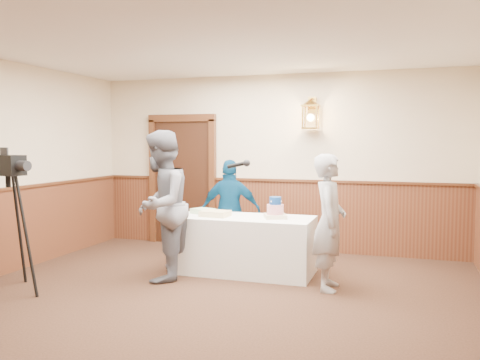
# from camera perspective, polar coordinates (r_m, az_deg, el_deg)

# --- Properties ---
(ground) EXTENTS (7.00, 7.00, 0.00)m
(ground) POSITION_cam_1_polar(r_m,az_deg,el_deg) (5.15, -5.99, -15.44)
(ground) COLOR black
(ground) RESTS_ON ground
(room_shell) EXTENTS (6.02, 7.02, 2.81)m
(room_shell) POSITION_cam_1_polar(r_m,az_deg,el_deg) (5.29, -4.66, 1.96)
(room_shell) COLOR beige
(room_shell) RESTS_ON ground
(display_table) EXTENTS (1.80, 0.80, 0.75)m
(display_table) POSITION_cam_1_polar(r_m,az_deg,el_deg) (6.76, 0.53, -7.29)
(display_table) COLOR white
(display_table) RESTS_ON ground
(tiered_cake) EXTENTS (0.35, 0.35, 0.28)m
(tiered_cake) POSITION_cam_1_polar(r_m,az_deg,el_deg) (6.57, 3.98, -3.36)
(tiered_cake) COLOR beige
(tiered_cake) RESTS_ON display_table
(sheet_cake_yellow) EXTENTS (0.38, 0.30, 0.07)m
(sheet_cake_yellow) POSITION_cam_1_polar(r_m,az_deg,el_deg) (6.74, -2.81, -3.78)
(sheet_cake_yellow) COLOR #F3DD91
(sheet_cake_yellow) RESTS_ON display_table
(sheet_cake_green) EXTENTS (0.35, 0.32, 0.07)m
(sheet_cake_green) POSITION_cam_1_polar(r_m,az_deg,el_deg) (7.01, -4.17, -3.50)
(sheet_cake_green) COLOR #BAEEA8
(sheet_cake_green) RESTS_ON display_table
(interviewer) EXTENTS (1.58, 0.99, 1.88)m
(interviewer) POSITION_cam_1_polar(r_m,az_deg,el_deg) (6.43, -8.88, -2.85)
(interviewer) COLOR slate
(interviewer) RESTS_ON ground
(baker) EXTENTS (0.44, 0.62, 1.60)m
(baker) POSITION_cam_1_polar(r_m,az_deg,el_deg) (6.04, 10.00, -4.67)
(baker) COLOR #98999D
(baker) RESTS_ON ground
(assistant_p) EXTENTS (0.92, 0.50, 1.48)m
(assistant_p) POSITION_cam_1_polar(r_m,az_deg,el_deg) (7.32, -1.06, -3.49)
(assistant_p) COLOR #073153
(assistant_p) RESTS_ON ground
(tv_camera_rig) EXTENTS (0.62, 0.58, 1.59)m
(tv_camera_rig) POSITION_cam_1_polar(r_m,az_deg,el_deg) (6.42, -24.42, -5.26)
(tv_camera_rig) COLOR black
(tv_camera_rig) RESTS_ON ground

